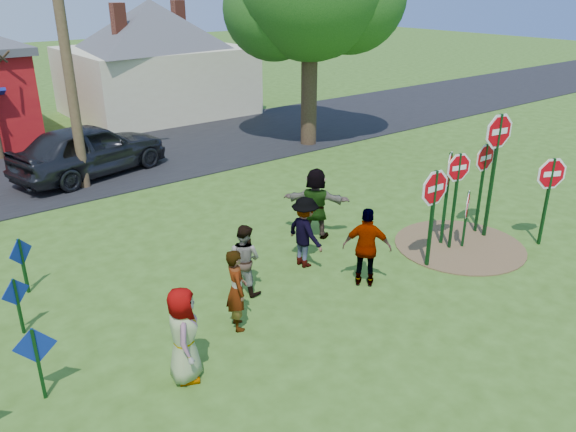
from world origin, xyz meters
name	(u,v)px	position (x,y,z in m)	size (l,w,h in m)	color
ground	(294,285)	(0.00, 0.00, 0.00)	(120.00, 120.00, 0.00)	#355418
road	(100,162)	(0.00, 11.50, 0.02)	(120.00, 7.50, 0.04)	black
dirt_patch	(459,245)	(4.50, -1.00, 0.01)	(3.20, 3.20, 0.03)	brown
cream_house	(154,53)	(5.50, 18.00, 2.92)	(9.40, 9.40, 6.50)	beige
stop_sign_a	(434,197)	(3.00, -1.19, 1.72)	(1.11, 0.08, 2.49)	#0F3715
stop_sign_b	(458,177)	(4.18, -0.92, 1.87)	(0.92, 0.21, 2.57)	#0F3715
stop_sign_c	(497,148)	(5.49, -1.03, 2.39)	(1.16, 0.20, 3.38)	#0F3715
stop_sign_d	(484,166)	(5.55, -0.72, 1.83)	(0.96, 0.07, 2.53)	#0F3715
stop_sign_e	(467,208)	(4.50, -1.08, 1.05)	(0.81, 0.47, 1.60)	#0F3715
stop_sign_f	(550,180)	(6.19, -2.16, 1.70)	(0.97, 0.46, 2.40)	#0F3715
stop_sign_g	(448,178)	(4.24, -0.63, 1.75)	(1.01, 0.57, 2.55)	#0F3715
blue_diamond_b	(37,355)	(-5.38, -0.37, 0.81)	(0.63, 0.18, 1.31)	#0F3715
blue_diamond_c	(17,300)	(-5.16, 1.73, 0.73)	(0.54, 0.23, 1.17)	#0F3715
blue_diamond_d	(22,259)	(-4.68, 3.25, 0.79)	(0.53, 0.35, 1.27)	#0F3715
person_a	(183,335)	(-3.35, -1.32, 0.85)	(0.83, 0.54, 1.69)	#454B9B
person_b	(237,290)	(-1.85, -0.58, 0.82)	(0.59, 0.39, 1.63)	#206A57
person_c	(244,259)	(-1.00, 0.44, 0.77)	(0.75, 0.59, 1.55)	brown
person_d	(305,232)	(0.79, 0.61, 0.84)	(1.09, 0.62, 1.68)	#333439
person_e	(367,248)	(1.25, -0.91, 0.89)	(1.04, 0.44, 1.78)	#4E2D53
person_f	(316,203)	(2.02, 1.68, 0.92)	(1.72, 0.55, 1.85)	#1C512D
suv	(90,149)	(-0.76, 10.13, 0.94)	(2.12, 5.26, 1.79)	#323338
utility_pole	(60,11)	(-1.39, 9.11, 5.37)	(2.45, 0.75, 10.20)	#4C3823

